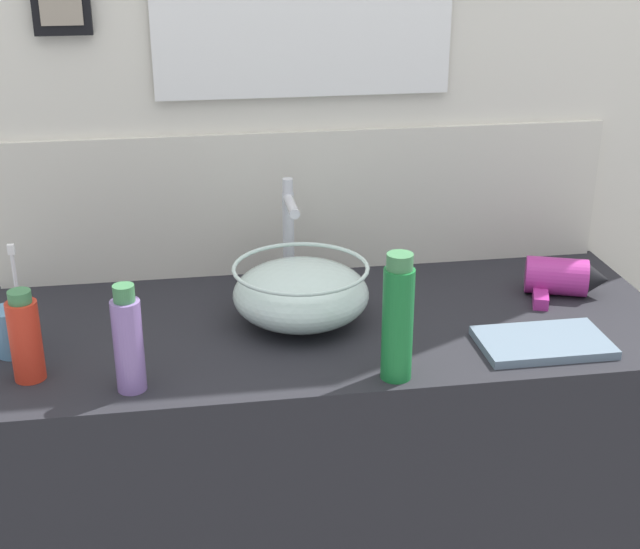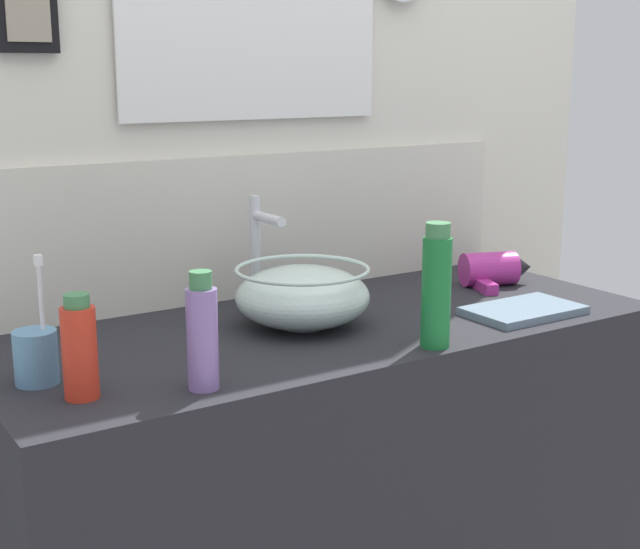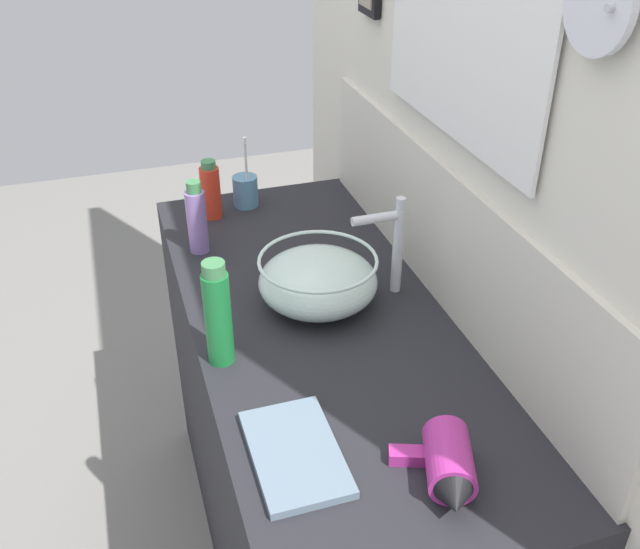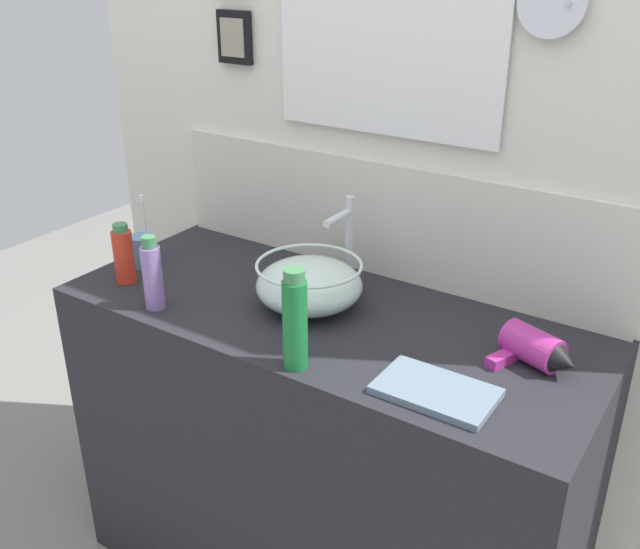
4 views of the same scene
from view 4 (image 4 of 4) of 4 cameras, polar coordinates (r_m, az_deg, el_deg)
vanity_counter at (r=1.99m, az=0.38°, el=-14.46°), size 1.34×0.56×0.89m
back_panel at (r=1.86m, az=5.74°, el=10.46°), size 1.96×0.10×2.49m
glass_bowl_sink at (r=1.74m, az=-0.87°, el=-0.78°), size 0.26×0.26×0.12m
faucet at (r=1.85m, az=2.13°, el=3.22°), size 0.02×0.12×0.23m
hair_drier at (r=1.59m, az=16.94°, el=-5.79°), size 0.19×0.14×0.08m
toothbrush_cup at (r=2.04m, az=-13.96°, el=1.91°), size 0.07×0.07×0.21m
soap_dispenser at (r=1.78m, az=-13.25°, el=-0.04°), size 0.05×0.05×0.19m
shampoo_bottle at (r=1.94m, az=-15.44°, el=1.53°), size 0.05×0.05×0.16m
spray_bottle at (r=1.48m, az=-2.02°, el=-3.74°), size 0.05×0.05×0.23m
hand_towel at (r=1.46m, az=9.25°, el=-9.19°), size 0.24×0.15×0.02m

